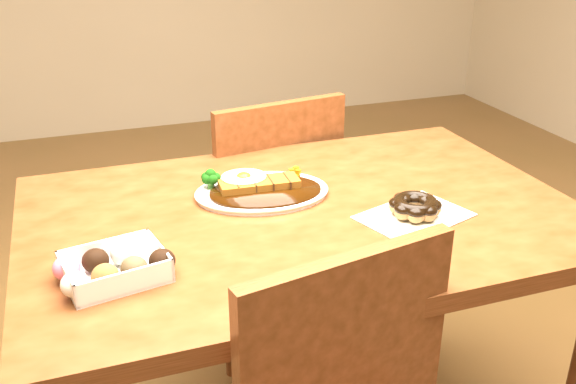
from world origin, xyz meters
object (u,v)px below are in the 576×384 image
object	(u,v)px
table	(302,248)
katsu_curry_plate	(259,189)
chair_far	(263,214)
pon_de_ring	(415,207)
donut_box	(113,267)

from	to	relation	value
table	katsu_curry_plate	xyz separation A→B (m)	(-0.07, 0.10, 0.11)
table	katsu_curry_plate	world-z (taller)	katsu_curry_plate
table	katsu_curry_plate	distance (m)	0.17
table	katsu_curry_plate	bearing A→B (deg)	123.00
chair_far	katsu_curry_plate	distance (m)	0.54
table	chair_far	distance (m)	0.57
pon_de_ring	chair_far	bearing A→B (deg)	102.35
donut_box	katsu_curry_plate	bearing A→B (deg)	36.49
table	chair_far	world-z (taller)	chair_far
chair_far	donut_box	size ratio (longest dim) A/B	4.12
table	donut_box	xyz separation A→B (m)	(-0.42, -0.16, 0.12)
katsu_curry_plate	donut_box	world-z (taller)	katsu_curry_plate
chair_far	pon_de_ring	size ratio (longest dim) A/B	3.28
chair_far	katsu_curry_plate	xyz separation A→B (m)	(-0.14, -0.43, 0.29)
katsu_curry_plate	table	bearing A→B (deg)	-57.00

